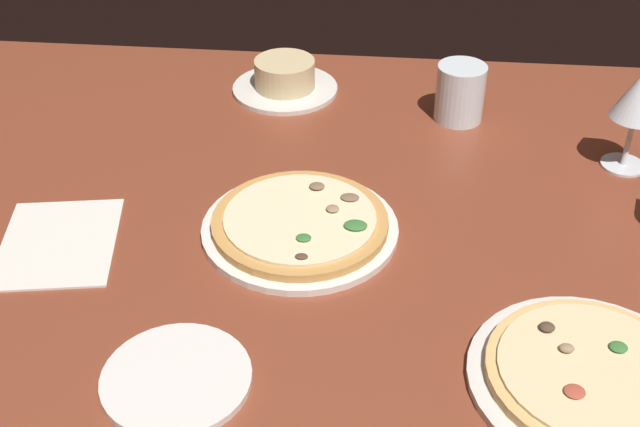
% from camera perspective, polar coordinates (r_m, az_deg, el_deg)
% --- Properties ---
extents(dining_table, '(1.50, 1.10, 0.04)m').
position_cam_1_polar(dining_table, '(1.11, 1.38, -2.08)').
color(dining_table, brown).
rests_on(dining_table, ground).
extents(pizza_main, '(0.26, 0.26, 0.03)m').
position_cam_1_polar(pizza_main, '(1.09, -1.38, -0.78)').
color(pizza_main, silver).
rests_on(pizza_main, dining_table).
extents(pizza_side, '(0.26, 0.26, 0.03)m').
position_cam_1_polar(pizza_side, '(0.93, 18.26, -10.69)').
color(pizza_side, silver).
rests_on(pizza_side, dining_table).
extents(ramekin_on_saucer, '(0.18, 0.18, 0.06)m').
position_cam_1_polar(ramekin_on_saucer, '(1.43, -2.45, 9.31)').
color(ramekin_on_saucer, silver).
rests_on(ramekin_on_saucer, dining_table).
extents(wine_glass_far, '(0.07, 0.07, 0.16)m').
position_cam_1_polar(wine_glass_far, '(1.26, 21.29, 7.54)').
color(wine_glass_far, silver).
rests_on(wine_glass_far, dining_table).
extents(water_glass, '(0.08, 0.08, 0.09)m').
position_cam_1_polar(water_glass, '(1.36, 9.66, 8.08)').
color(water_glass, silver).
rests_on(water_glass, dining_table).
extents(side_plate, '(0.16, 0.16, 0.01)m').
position_cam_1_polar(side_plate, '(0.91, -9.92, -11.19)').
color(side_plate, silver).
rests_on(side_plate, dining_table).
extents(paper_menu, '(0.18, 0.21, 0.00)m').
position_cam_1_polar(paper_menu, '(1.13, -17.65, -1.94)').
color(paper_menu, silver).
rests_on(paper_menu, dining_table).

